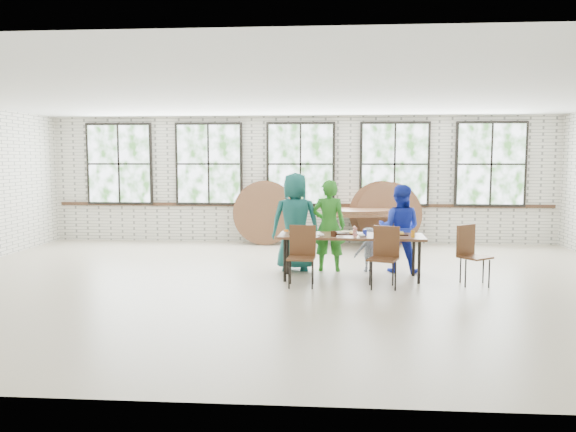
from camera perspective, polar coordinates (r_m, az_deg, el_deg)
name	(u,v)px	position (r m, az deg, el deg)	size (l,w,h in m)	color
room	(301,166)	(13.32, 1.28, 5.10)	(12.00, 12.00, 12.00)	#C1B099
dining_table	(351,238)	(9.38, 6.41, -2.23)	(2.43, 0.90, 0.74)	brown
chair_near_left	(302,250)	(8.87, 1.43, -3.51)	(0.45, 0.43, 0.95)	#55321C
chair_near_right	(385,252)	(8.89, 9.78, -3.58)	(0.54, 0.53, 0.95)	#55321C
chair_spare	(470,250)	(9.40, 18.03, -3.27)	(0.58, 0.58, 0.95)	#55321C
adult_teal	(295,222)	(10.02, 0.75, -0.59)	(0.86, 0.56, 1.76)	#1A6354
adult_green	(329,226)	(10.00, 4.17, -0.97)	(0.60, 0.39, 1.63)	#287D21
toddler	(368,250)	(10.09, 8.17, -3.39)	(0.51, 0.29, 0.78)	#14253F
adult_blue	(400,229)	(10.09, 11.27, -1.26)	(0.75, 0.59, 1.55)	#1B30BE
storage_table	(357,217)	(12.84, 7.02, -0.08)	(1.82, 0.79, 0.74)	brown
tabletop_clutter	(357,234)	(9.36, 6.99, -1.79)	(2.04, 0.61, 0.11)	black
round_tops_stacked	(357,212)	(12.83, 7.03, 0.45)	(1.50, 1.50, 0.13)	brown
round_tops_leaning	(325,213)	(13.04, 3.73, 0.26)	(4.38, 0.43, 1.49)	brown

